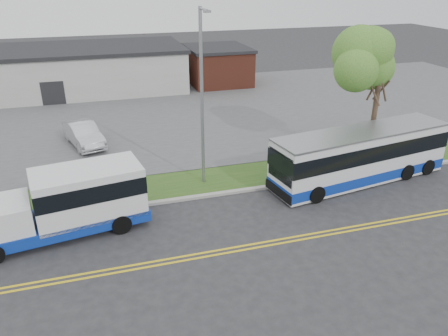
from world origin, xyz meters
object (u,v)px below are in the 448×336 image
object	(u,v)px
shuttle_bus	(72,200)
transit_bus	(361,156)
streetlight_near	(202,94)
tree_east	(382,63)
parked_car_a	(84,134)

from	to	relation	value
shuttle_bus	transit_bus	xyz separation A→B (m)	(15.69, 0.94, -0.07)
transit_bus	shuttle_bus	bearing A→B (deg)	174.49
streetlight_near	shuttle_bus	xyz separation A→B (m)	(-6.98, -3.07, -3.62)
streetlight_near	tree_east	bearing A→B (deg)	1.42
tree_east	shuttle_bus	world-z (taller)	tree_east
transit_bus	parked_car_a	world-z (taller)	transit_bus
tree_east	parked_car_a	xyz separation A→B (m)	(-17.48, 7.76, -5.31)
tree_east	parked_car_a	distance (m)	19.85
transit_bus	parked_car_a	bearing A→B (deg)	137.27
shuttle_bus	parked_car_a	world-z (taller)	shuttle_bus
streetlight_near	transit_bus	bearing A→B (deg)	-13.73
tree_east	parked_car_a	bearing A→B (deg)	156.04
tree_east	streetlight_near	world-z (taller)	streetlight_near
streetlight_near	shuttle_bus	size ratio (longest dim) A/B	1.17
shuttle_bus	parked_car_a	size ratio (longest dim) A/B	1.68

